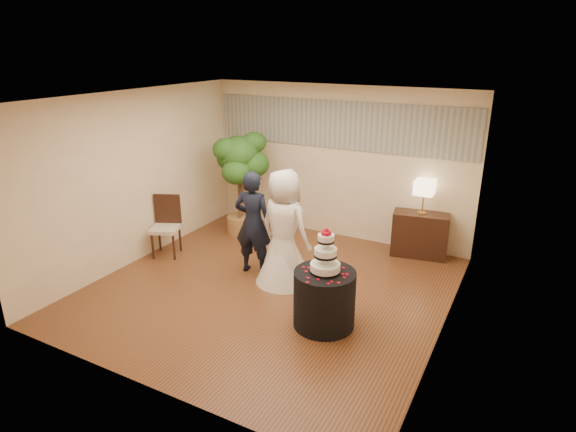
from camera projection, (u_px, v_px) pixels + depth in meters
The scene contains 15 objects.
floor at pixel (270, 289), 7.21m from camera, with size 5.00×5.00×0.00m, color brown.
ceiling at pixel (267, 98), 6.26m from camera, with size 5.00×5.00×0.00m, color white.
wall_back at pixel (337, 163), 8.81m from camera, with size 5.00×0.06×2.80m, color beige.
wall_front at pixel (138, 270), 4.66m from camera, with size 5.00×0.06×2.80m, color beige.
wall_left at pixel (136, 178), 7.84m from camera, with size 0.06×5.00×2.80m, color beige.
wall_right at pixel (453, 231), 5.63m from camera, with size 0.06×5.00×2.80m, color beige.
mural_border at pixel (338, 125), 8.56m from camera, with size 4.90×0.02×0.85m, color gray.
groom at pixel (253, 223), 7.49m from camera, with size 0.61×0.40×1.66m, color black.
bride at pixel (284, 227), 7.15m from camera, with size 0.88×0.88×1.77m, color white.
cake_table at pixel (324, 299), 6.16m from camera, with size 0.80×0.80×0.76m, color black.
wedding_cake at pixel (326, 251), 5.93m from camera, with size 0.39×0.39×0.59m, color white, non-canonical shape.
console at pixel (420, 235), 8.22m from camera, with size 0.93×0.41×0.77m, color black.
table_lamp at pixel (424, 197), 7.99m from camera, with size 0.31×0.31×0.58m, color beige, non-canonical shape.
ficus_tree at pixel (240, 183), 9.01m from camera, with size 0.95×0.95×1.99m, color #285A1C, non-canonical shape.
side_chair at pixel (165, 227), 8.19m from camera, with size 0.47×0.49×1.04m, color black, non-canonical shape.
Camera 1 is at (3.26, -5.53, 3.47)m, focal length 30.00 mm.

